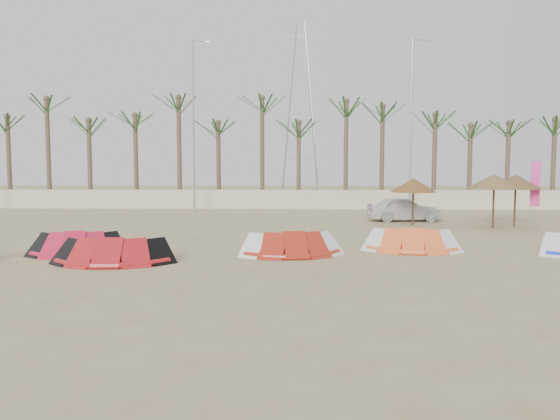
{
  "coord_description": "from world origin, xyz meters",
  "views": [
    {
      "loc": [
        0.6,
        -15.42,
        3.16
      ],
      "look_at": [
        0.0,
        6.0,
        1.3
      ],
      "focal_mm": 35.0,
      "sensor_mm": 36.0,
      "label": 1
    }
  ],
  "objects_px": {
    "parasol_left": "(413,185)",
    "parasol_mid": "(494,182)",
    "kite_red_right": "(292,242)",
    "kite_red_mid": "(116,249)",
    "parasol_right": "(516,182)",
    "car": "(404,209)",
    "kite_orange": "(410,239)",
    "kite_red_left": "(80,242)"
  },
  "relations": [
    {
      "from": "parasol_left",
      "to": "parasol_right",
      "type": "xyz_separation_m",
      "value": [
        4.96,
        -0.38,
        0.2
      ]
    },
    {
      "from": "kite_orange",
      "to": "parasol_mid",
      "type": "xyz_separation_m",
      "value": [
        5.45,
        6.92,
        1.84
      ]
    },
    {
      "from": "parasol_mid",
      "to": "car",
      "type": "xyz_separation_m",
      "value": [
        -3.72,
        3.03,
        -1.59
      ]
    },
    {
      "from": "kite_orange",
      "to": "parasol_left",
      "type": "height_order",
      "value": "parasol_left"
    },
    {
      "from": "kite_red_right",
      "to": "parasol_right",
      "type": "distance_m",
      "value": 14.1
    },
    {
      "from": "kite_orange",
      "to": "parasol_right",
      "type": "relative_size",
      "value": 1.34
    },
    {
      "from": "parasol_right",
      "to": "kite_red_mid",
      "type": "bearing_deg",
      "value": -148.37
    },
    {
      "from": "kite_red_left",
      "to": "parasol_mid",
      "type": "distance_m",
      "value": 18.97
    },
    {
      "from": "parasol_left",
      "to": "kite_red_mid",
      "type": "bearing_deg",
      "value": -137.69
    },
    {
      "from": "parasol_left",
      "to": "parasol_right",
      "type": "bearing_deg",
      "value": -4.4
    },
    {
      "from": "kite_red_mid",
      "to": "parasol_right",
      "type": "relative_size",
      "value": 1.45
    },
    {
      "from": "kite_red_right",
      "to": "parasol_left",
      "type": "relative_size",
      "value": 1.53
    },
    {
      "from": "kite_red_right",
      "to": "car",
      "type": "relative_size",
      "value": 0.93
    },
    {
      "from": "kite_red_left",
      "to": "kite_red_mid",
      "type": "relative_size",
      "value": 0.9
    },
    {
      "from": "kite_red_right",
      "to": "parasol_left",
      "type": "distance_m",
      "value": 10.97
    },
    {
      "from": "kite_red_left",
      "to": "car",
      "type": "relative_size",
      "value": 0.86
    },
    {
      "from": "parasol_right",
      "to": "car",
      "type": "relative_size",
      "value": 0.66
    },
    {
      "from": "kite_red_left",
      "to": "parasol_right",
      "type": "xyz_separation_m",
      "value": [
        18.35,
        8.82,
        1.81
      ]
    },
    {
      "from": "kite_red_right",
      "to": "parasol_left",
      "type": "xyz_separation_m",
      "value": [
        6.06,
        9.0,
        1.61
      ]
    },
    {
      "from": "kite_red_mid",
      "to": "kite_red_right",
      "type": "height_order",
      "value": "same"
    },
    {
      "from": "car",
      "to": "parasol_mid",
      "type": "bearing_deg",
      "value": -133.66
    },
    {
      "from": "parasol_left",
      "to": "car",
      "type": "distance_m",
      "value": 2.38
    },
    {
      "from": "kite_red_left",
      "to": "parasol_right",
      "type": "distance_m",
      "value": 20.44
    },
    {
      "from": "kite_red_mid",
      "to": "kite_red_right",
      "type": "relative_size",
      "value": 1.03
    },
    {
      "from": "parasol_left",
      "to": "parasol_mid",
      "type": "bearing_deg",
      "value": -16.46
    },
    {
      "from": "parasol_right",
      "to": "kite_red_right",
      "type": "bearing_deg",
      "value": -141.97
    },
    {
      "from": "kite_orange",
      "to": "parasol_mid",
      "type": "distance_m",
      "value": 9.0
    },
    {
      "from": "parasol_mid",
      "to": "car",
      "type": "height_order",
      "value": "parasol_mid"
    },
    {
      "from": "parasol_left",
      "to": "parasol_mid",
      "type": "distance_m",
      "value": 3.81
    },
    {
      "from": "kite_red_mid",
      "to": "parasol_left",
      "type": "distance_m",
      "value": 15.87
    },
    {
      "from": "parasol_mid",
      "to": "kite_orange",
      "type": "bearing_deg",
      "value": -128.24
    },
    {
      "from": "kite_orange",
      "to": "parasol_left",
      "type": "distance_m",
      "value": 8.35
    },
    {
      "from": "kite_red_left",
      "to": "kite_orange",
      "type": "height_order",
      "value": "same"
    },
    {
      "from": "kite_red_left",
      "to": "parasol_mid",
      "type": "relative_size",
      "value": 1.29
    },
    {
      "from": "parasol_left",
      "to": "car",
      "type": "bearing_deg",
      "value": 92.0
    },
    {
      "from": "kite_red_mid",
      "to": "parasol_mid",
      "type": "relative_size",
      "value": 1.43
    },
    {
      "from": "kite_red_left",
      "to": "parasol_mid",
      "type": "bearing_deg",
      "value": 25.47
    },
    {
      "from": "kite_red_left",
      "to": "car",
      "type": "height_order",
      "value": "car"
    },
    {
      "from": "kite_orange",
      "to": "parasol_right",
      "type": "height_order",
      "value": "parasol_right"
    },
    {
      "from": "kite_red_right",
      "to": "parasol_mid",
      "type": "bearing_deg",
      "value": 39.21
    },
    {
      "from": "kite_red_left",
      "to": "kite_red_right",
      "type": "relative_size",
      "value": 0.92
    },
    {
      "from": "parasol_left",
      "to": "parasol_right",
      "type": "relative_size",
      "value": 0.92
    }
  ]
}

